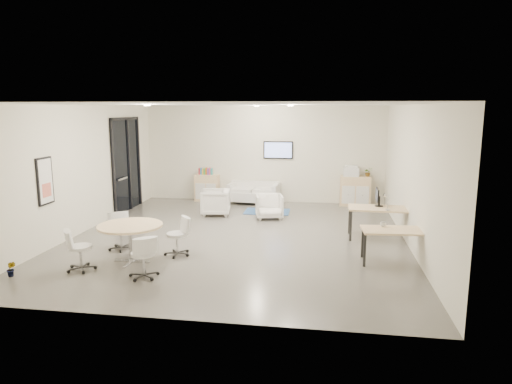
{
  "coord_description": "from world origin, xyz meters",
  "views": [
    {
      "loc": [
        2.07,
        -10.6,
        3.11
      ],
      "look_at": [
        0.38,
        0.4,
        1.07
      ],
      "focal_mm": 32.0,
      "sensor_mm": 36.0,
      "label": 1
    }
  ],
  "objects_px": {
    "desk_front": "(396,233)",
    "round_table": "(130,229)",
    "loveseat": "(254,193)",
    "armchair_right": "(269,205)",
    "sideboard_left": "(207,188)",
    "armchair_left": "(215,201)",
    "desk_rear": "(379,211)",
    "sideboard_right": "(355,191)"
  },
  "relations": [
    {
      "from": "desk_front",
      "to": "round_table",
      "type": "relative_size",
      "value": 1.09
    },
    {
      "from": "loveseat",
      "to": "armchair_right",
      "type": "height_order",
      "value": "armchair_right"
    },
    {
      "from": "sideboard_left",
      "to": "desk_front",
      "type": "distance_m",
      "value": 7.84
    },
    {
      "from": "armchair_left",
      "to": "armchair_right",
      "type": "height_order",
      "value": "armchair_left"
    },
    {
      "from": "desk_rear",
      "to": "round_table",
      "type": "bearing_deg",
      "value": -152.25
    },
    {
      "from": "sideboard_left",
      "to": "round_table",
      "type": "xyz_separation_m",
      "value": [
        0.09,
        -6.41,
        0.26
      ]
    },
    {
      "from": "loveseat",
      "to": "sideboard_right",
      "type": "bearing_deg",
      "value": 7.59
    },
    {
      "from": "armchair_left",
      "to": "round_table",
      "type": "bearing_deg",
      "value": -17.56
    },
    {
      "from": "loveseat",
      "to": "armchair_right",
      "type": "xyz_separation_m",
      "value": [
        0.77,
        -2.02,
        0.05
      ]
    },
    {
      "from": "armchair_left",
      "to": "desk_rear",
      "type": "bearing_deg",
      "value": 59.02
    },
    {
      "from": "sideboard_right",
      "to": "desk_front",
      "type": "relative_size",
      "value": 0.68
    },
    {
      "from": "desk_rear",
      "to": "desk_front",
      "type": "distance_m",
      "value": 1.82
    },
    {
      "from": "armchair_left",
      "to": "desk_front",
      "type": "xyz_separation_m",
      "value": [
        4.65,
        -3.66,
        0.22
      ]
    },
    {
      "from": "sideboard_right",
      "to": "loveseat",
      "type": "bearing_deg",
      "value": -177.33
    },
    {
      "from": "desk_front",
      "to": "sideboard_right",
      "type": "bearing_deg",
      "value": 90.25
    },
    {
      "from": "sideboard_left",
      "to": "loveseat",
      "type": "height_order",
      "value": "sideboard_left"
    },
    {
      "from": "desk_rear",
      "to": "sideboard_right",
      "type": "bearing_deg",
      "value": 96.68
    },
    {
      "from": "sideboard_left",
      "to": "sideboard_right",
      "type": "bearing_deg",
      "value": -0.29
    },
    {
      "from": "armchair_right",
      "to": "desk_front",
      "type": "bearing_deg",
      "value": -61.76
    },
    {
      "from": "sideboard_right",
      "to": "armchair_left",
      "type": "height_order",
      "value": "sideboard_right"
    },
    {
      "from": "loveseat",
      "to": "round_table",
      "type": "height_order",
      "value": "round_table"
    },
    {
      "from": "desk_rear",
      "to": "sideboard_left",
      "type": "bearing_deg",
      "value": 145.48
    },
    {
      "from": "armchair_right",
      "to": "desk_front",
      "type": "height_order",
      "value": "armchair_right"
    },
    {
      "from": "sideboard_left",
      "to": "armchair_right",
      "type": "xyz_separation_m",
      "value": [
        2.41,
        -2.2,
        -0.07
      ]
    },
    {
      "from": "sideboard_left",
      "to": "armchair_right",
      "type": "distance_m",
      "value": 3.26
    },
    {
      "from": "sideboard_left",
      "to": "loveseat",
      "type": "distance_m",
      "value": 1.66
    },
    {
      "from": "armchair_right",
      "to": "sideboard_left",
      "type": "bearing_deg",
      "value": 124.89
    },
    {
      "from": "round_table",
      "to": "desk_rear",
      "type": "bearing_deg",
      "value": 26.22
    },
    {
      "from": "sideboard_right",
      "to": "desk_rear",
      "type": "xyz_separation_m",
      "value": [
        0.34,
        -3.82,
        0.21
      ]
    },
    {
      "from": "desk_front",
      "to": "round_table",
      "type": "xyz_separation_m",
      "value": [
        -5.33,
        -0.75,
        0.07
      ]
    },
    {
      "from": "armchair_left",
      "to": "armchair_right",
      "type": "xyz_separation_m",
      "value": [
        1.64,
        -0.2,
        -0.03
      ]
    },
    {
      "from": "armchair_left",
      "to": "desk_rear",
      "type": "xyz_separation_m",
      "value": [
        4.51,
        -1.85,
        0.27
      ]
    },
    {
      "from": "loveseat",
      "to": "armchair_left",
      "type": "xyz_separation_m",
      "value": [
        -0.87,
        -1.82,
        0.08
      ]
    },
    {
      "from": "armchair_right",
      "to": "armchair_left",
      "type": "bearing_deg",
      "value": 160.43
    },
    {
      "from": "armchair_left",
      "to": "armchair_right",
      "type": "distance_m",
      "value": 1.65
    },
    {
      "from": "desk_rear",
      "to": "armchair_right",
      "type": "bearing_deg",
      "value": 151.67
    },
    {
      "from": "desk_front",
      "to": "armchair_right",
      "type": "bearing_deg",
      "value": 126.39
    },
    {
      "from": "armchair_left",
      "to": "desk_front",
      "type": "bearing_deg",
      "value": 43.07
    },
    {
      "from": "loveseat",
      "to": "desk_rear",
      "type": "distance_m",
      "value": 5.18
    },
    {
      "from": "armchair_right",
      "to": "desk_rear",
      "type": "xyz_separation_m",
      "value": [
        2.88,
        -1.65,
        0.31
      ]
    },
    {
      "from": "armchair_right",
      "to": "round_table",
      "type": "height_order",
      "value": "round_table"
    },
    {
      "from": "sideboard_right",
      "to": "armchair_left",
      "type": "xyz_separation_m",
      "value": [
        -4.17,
        -1.98,
        -0.06
      ]
    }
  ]
}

